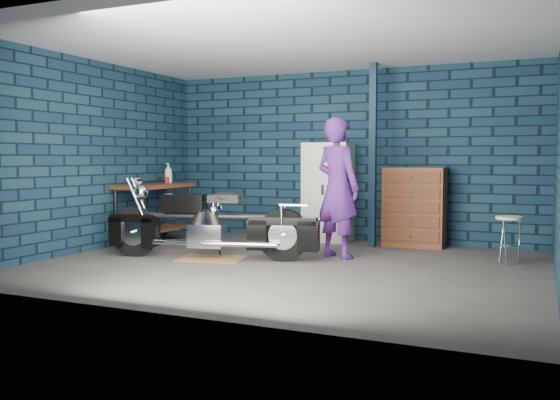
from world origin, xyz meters
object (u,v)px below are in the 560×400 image
(person, at_px, (338,188))
(locker, at_px, (328,192))
(workbench, at_px, (155,213))
(tool_chest, at_px, (414,207))
(shop_stool, at_px, (509,240))
(motorcycle, at_px, (211,219))
(storage_bin, at_px, (136,237))

(person, distance_m, locker, 1.56)
(workbench, distance_m, tool_chest, 3.98)
(workbench, xyz_separation_m, person, (3.07, -0.23, 0.47))
(locker, height_order, shop_stool, locker)
(workbench, bearing_deg, shop_stool, 2.28)
(workbench, distance_m, shop_stool, 5.17)
(person, relative_size, locker, 1.18)
(motorcycle, xyz_separation_m, storage_bin, (-1.58, 0.48, -0.39))
(workbench, height_order, tool_chest, tool_chest)
(motorcycle, xyz_separation_m, locker, (0.84, 2.17, 0.25))
(workbench, bearing_deg, tool_chest, 17.45)
(storage_bin, bearing_deg, motorcycle, -16.78)
(tool_chest, height_order, shop_stool, tool_chest)
(motorcycle, distance_m, person, 1.70)
(person, bearing_deg, tool_chest, -93.32)
(person, xyz_separation_m, tool_chest, (0.73, 1.42, -0.33))
(locker, bearing_deg, workbench, -153.95)
(workbench, relative_size, person, 0.76)
(motorcycle, relative_size, tool_chest, 2.04)
(tool_chest, bearing_deg, storage_bin, -155.85)
(locker, bearing_deg, person, -66.21)
(workbench, bearing_deg, storage_bin, -87.71)
(storage_bin, relative_size, shop_stool, 0.76)
(motorcycle, distance_m, tool_chest, 3.09)
(motorcycle, bearing_deg, shop_stool, 5.45)
(workbench, height_order, person, person)
(motorcycle, distance_m, shop_stool, 3.76)
(motorcycle, xyz_separation_m, shop_stool, (3.57, 1.18, -0.23))
(workbench, distance_m, storage_bin, 0.59)
(storage_bin, relative_size, locker, 0.29)
(tool_chest, bearing_deg, person, -117.13)
(workbench, xyz_separation_m, locker, (2.44, 1.19, 0.32))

